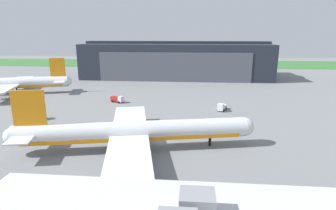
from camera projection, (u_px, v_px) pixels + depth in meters
name	position (u px, v px, depth m)	size (l,w,h in m)	color
ground_plane	(161.00, 143.00, 57.85)	(440.00, 440.00, 0.00)	slate
grass_field_strip	(185.00, 64.00, 210.53)	(440.00, 56.00, 0.08)	#387234
maintenance_hangar	(176.00, 60.00, 145.12)	(93.02, 33.77, 18.24)	#232833
airliner_far_right	(9.00, 83.00, 103.45)	(43.78, 36.42, 13.16)	silver
airliner_near_left	(133.00, 132.00, 53.98)	(47.07, 39.46, 12.28)	silver
baggage_tug	(36.00, 116.00, 72.87)	(4.73, 4.95, 2.21)	silver
pushback_tractor	(117.00, 99.00, 91.95)	(4.82, 3.53, 2.18)	silver
fuel_bowser	(222.00, 107.00, 82.15)	(3.21, 5.07, 2.30)	silver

